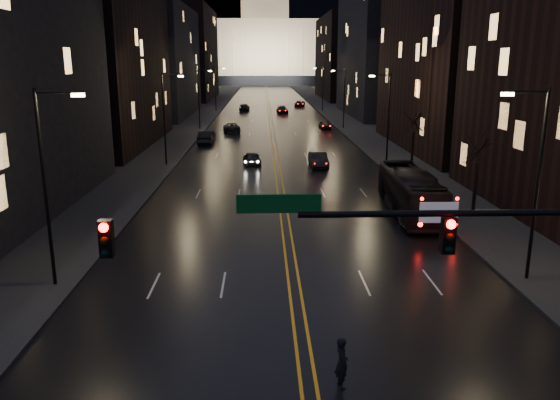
{
  "coord_description": "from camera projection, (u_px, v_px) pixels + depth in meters",
  "views": [
    {
      "loc": [
        -1.4,
        -13.66,
        10.08
      ],
      "look_at": [
        -0.57,
        12.55,
        3.4
      ],
      "focal_mm": 35.0,
      "sensor_mm": 36.0,
      "label": 1
    }
  ],
  "objects": [
    {
      "name": "road",
      "position": [
        268.0,
        101.0,
        141.67
      ],
      "size": [
        20.0,
        320.0,
        0.02
      ],
      "primitive_type": "cube",
      "color": "black",
      "rests_on": "ground"
    },
    {
      "name": "sidewalk_left",
      "position": [
        214.0,
        101.0,
        141.23
      ],
      "size": [
        8.0,
        320.0,
        0.16
      ],
      "primitive_type": "cube",
      "color": "black",
      "rests_on": "ground"
    },
    {
      "name": "sidewalk_right",
      "position": [
        322.0,
        101.0,
        142.08
      ],
      "size": [
        8.0,
        320.0,
        0.16
      ],
      "primitive_type": "cube",
      "color": "black",
      "rests_on": "ground"
    },
    {
      "name": "center_line",
      "position": [
        268.0,
        101.0,
        141.67
      ],
      "size": [
        0.62,
        320.0,
        0.01
      ],
      "primitive_type": "cube",
      "color": "orange",
      "rests_on": "road"
    },
    {
      "name": "building_left_mid",
      "position": [
        95.0,
        27.0,
        63.96
      ],
      "size": [
        12.0,
        30.0,
        28.0
      ],
      "primitive_type": "cube",
      "color": "black",
      "rests_on": "ground"
    },
    {
      "name": "building_left_far",
      "position": [
        157.0,
        62.0,
        101.76
      ],
      "size": [
        12.0,
        34.0,
        20.0
      ],
      "primitive_type": "cube",
      "color": "black",
      "rests_on": "ground"
    },
    {
      "name": "building_left_dist",
      "position": [
        190.0,
        54.0,
        147.76
      ],
      "size": [
        12.0,
        40.0,
        24.0
      ],
      "primitive_type": "cube",
      "color": "black",
      "rests_on": "ground"
    },
    {
      "name": "building_right_mid",
      "position": [
        381.0,
        45.0,
        102.3
      ],
      "size": [
        12.0,
        34.0,
        26.0
      ],
      "primitive_type": "cube",
      "color": "black",
      "rests_on": "ground"
    },
    {
      "name": "building_right_dist",
      "position": [
        344.0,
        58.0,
        149.29
      ],
      "size": [
        12.0,
        40.0,
        22.0
      ],
      "primitive_type": "cube",
      "color": "black",
      "rests_on": "ground"
    },
    {
      "name": "capitol",
      "position": [
        265.0,
        46.0,
        253.67
      ],
      "size": [
        90.0,
        50.0,
        58.5
      ],
      "color": "black",
      "rests_on": "ground"
    },
    {
      "name": "traffic_signal",
      "position": [
        535.0,
        252.0,
        14.67
      ],
      "size": [
        17.29,
        0.45,
        7.0
      ],
      "color": "black",
      "rests_on": "ground"
    },
    {
      "name": "streetlamp_right_near",
      "position": [
        534.0,
        176.0,
        24.52
      ],
      "size": [
        2.13,
        0.25,
        9.0
      ],
      "color": "black",
      "rests_on": "ground"
    },
    {
      "name": "streetlamp_left_near",
      "position": [
        48.0,
        179.0,
        23.86
      ],
      "size": [
        2.13,
        0.25,
        9.0
      ],
      "color": "black",
      "rests_on": "ground"
    },
    {
      "name": "streetlamp_right_mid",
      "position": [
        387.0,
        114.0,
        53.58
      ],
      "size": [
        2.13,
        0.25,
        9.0
      ],
      "color": "black",
      "rests_on": "ground"
    },
    {
      "name": "streetlamp_left_mid",
      "position": [
        166.0,
        114.0,
        52.91
      ],
      "size": [
        2.13,
        0.25,
        9.0
      ],
      "color": "black",
      "rests_on": "ground"
    },
    {
      "name": "streetlamp_right_far",
      "position": [
        343.0,
        95.0,
        82.63
      ],
      "size": [
        2.13,
        0.25,
        9.0
      ],
      "color": "black",
      "rests_on": "ground"
    },
    {
      "name": "streetlamp_left_far",
      "position": [
        200.0,
        96.0,
        81.97
      ],
      "size": [
        2.13,
        0.25,
        9.0
      ],
      "color": "black",
      "rests_on": "ground"
    },
    {
      "name": "streetlamp_right_dist",
      "position": [
        322.0,
        86.0,
        111.69
      ],
      "size": [
        2.13,
        0.25,
        9.0
      ],
      "color": "black",
      "rests_on": "ground"
    },
    {
      "name": "streetlamp_left_dist",
      "position": [
        216.0,
        87.0,
        111.03
      ],
      "size": [
        2.13,
        0.25,
        9.0
      ],
      "color": "black",
      "rests_on": "ground"
    },
    {
      "name": "tree_right_mid",
      "position": [
        479.0,
        147.0,
        36.35
      ],
      "size": [
        2.4,
        2.4,
        6.65
      ],
      "color": "black",
      "rests_on": "ground"
    },
    {
      "name": "tree_right_far",
      "position": [
        414.0,
        122.0,
        51.84
      ],
      "size": [
        2.4,
        2.4,
        6.65
      ],
      "color": "black",
      "rests_on": "ground"
    },
    {
      "name": "bus",
      "position": [
        410.0,
        193.0,
        36.67
      ],
      "size": [
        2.9,
        10.86,
        3.0
      ],
      "primitive_type": "imported",
      "rotation": [
        0.0,
        0.0,
        -0.04
      ],
      "color": "black",
      "rests_on": "ground"
    },
    {
      "name": "oncoming_car_a",
      "position": [
        252.0,
        158.0,
        54.48
      ],
      "size": [
        2.08,
        4.18,
        1.37
      ],
      "primitive_type": "imported",
      "rotation": [
        0.0,
        0.0,
        3.26
      ],
      "color": "black",
      "rests_on": "ground"
    },
    {
      "name": "oncoming_car_b",
      "position": [
        206.0,
        137.0,
        68.6
      ],
      "size": [
        1.86,
        5.0,
        1.63
      ],
      "primitive_type": "imported",
      "rotation": [
        0.0,
        0.0,
        3.12
      ],
      "color": "black",
      "rests_on": "ground"
    },
    {
      "name": "oncoming_car_c",
      "position": [
        232.0,
        127.0,
        79.67
      ],
      "size": [
        2.78,
        5.27,
        1.41
      ],
      "primitive_type": "imported",
      "rotation": [
        0.0,
        0.0,
        3.23
      ],
      "color": "black",
      "rests_on": "ground"
    },
    {
      "name": "oncoming_car_d",
      "position": [
        244.0,
        107.0,
        114.85
      ],
      "size": [
        2.26,
        5.03,
        1.43
      ],
      "primitive_type": "imported",
      "rotation": [
        0.0,
        0.0,
        3.09
      ],
      "color": "black",
      "rests_on": "ground"
    },
    {
      "name": "receding_car_a",
      "position": [
        318.0,
        160.0,
        53.12
      ],
      "size": [
        1.68,
        4.57,
        1.5
      ],
      "primitive_type": "imported",
      "rotation": [
        0.0,
        0.0,
        0.02
      ],
      "color": "black",
      "rests_on": "ground"
    },
    {
      "name": "receding_car_b",
      "position": [
        325.0,
        125.0,
        83.14
      ],
      "size": [
        1.71,
        3.86,
        1.29
      ],
      "primitive_type": "imported",
      "rotation": [
        0.0,
        0.0,
        0.05
      ],
      "color": "black",
      "rests_on": "ground"
    },
    {
      "name": "receding_car_c",
      "position": [
        282.0,
        110.0,
        108.37
      ],
      "size": [
        2.42,
        5.05,
        1.42
      ],
      "primitive_type": "imported",
      "rotation": [
        0.0,
        0.0,
        0.09
      ],
      "color": "black",
      "rests_on": "ground"
    },
    {
      "name": "receding_car_d",
      "position": [
        300.0,
        104.0,
        125.27
      ],
      "size": [
        2.77,
        4.9,
        1.29
      ],
      "primitive_type": "imported",
      "rotation": [
        0.0,
        0.0,
        -0.14
      ],
      "color": "black",
      "rests_on": "ground"
    },
    {
      "name": "pedestrian_a",
      "position": [
        342.0,
        363.0,
        17.18
      ],
      "size": [
        0.55,
        0.71,
        1.72
      ],
      "primitive_type": "imported",
      "rotation": [
        0.0,
        0.0,
        1.81
      ],
      "color": "black",
      "rests_on": "ground"
    }
  ]
}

